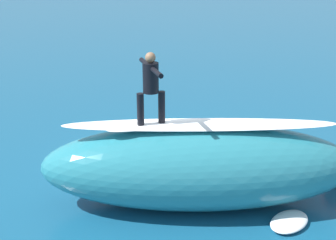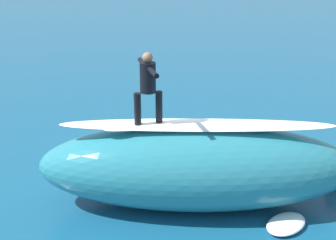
{
  "view_description": "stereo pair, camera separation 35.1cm",
  "coord_description": "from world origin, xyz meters",
  "px_view_note": "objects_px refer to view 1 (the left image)",
  "views": [
    {
      "loc": [
        3.72,
        9.64,
        5.32
      ],
      "look_at": [
        0.11,
        -0.05,
        1.39
      ],
      "focal_mm": 46.75,
      "sensor_mm": 36.0,
      "label": 1
    },
    {
      "loc": [
        3.39,
        9.76,
        5.32
      ],
      "look_at": [
        0.11,
        -0.05,
        1.39
      ],
      "focal_mm": 46.75,
      "sensor_mm": 36.0,
      "label": 2
    }
  ],
  "objects_px": {
    "surfboard_riding": "(151,125)",
    "surfer_riding": "(151,83)",
    "surfboard_paddling": "(180,142)",
    "surfer_paddling": "(183,138)"
  },
  "relations": [
    {
      "from": "surfboard_riding",
      "to": "surfer_riding",
      "type": "xyz_separation_m",
      "value": [
        0.0,
        0.0,
        0.92
      ]
    },
    {
      "from": "surfboard_paddling",
      "to": "surfer_paddling",
      "type": "distance_m",
      "value": 0.19
    },
    {
      "from": "surfer_riding",
      "to": "surfer_paddling",
      "type": "height_order",
      "value": "surfer_riding"
    },
    {
      "from": "surfboard_paddling",
      "to": "surfer_paddling",
      "type": "bearing_deg",
      "value": -180.0
    },
    {
      "from": "surfboard_riding",
      "to": "surfer_paddling",
      "type": "distance_m",
      "value": 3.88
    },
    {
      "from": "surfboard_riding",
      "to": "surfer_riding",
      "type": "relative_size",
      "value": 1.26
    },
    {
      "from": "surfboard_paddling",
      "to": "surfboard_riding",
      "type": "bearing_deg",
      "value": 122.61
    },
    {
      "from": "surfboard_riding",
      "to": "surfer_riding",
      "type": "distance_m",
      "value": 0.92
    },
    {
      "from": "surfer_riding",
      "to": "surfer_paddling",
      "type": "xyz_separation_m",
      "value": [
        -1.92,
        -2.89,
        -2.67
      ]
    },
    {
      "from": "surfer_riding",
      "to": "surfboard_paddling",
      "type": "height_order",
      "value": "surfer_riding"
    }
  ]
}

